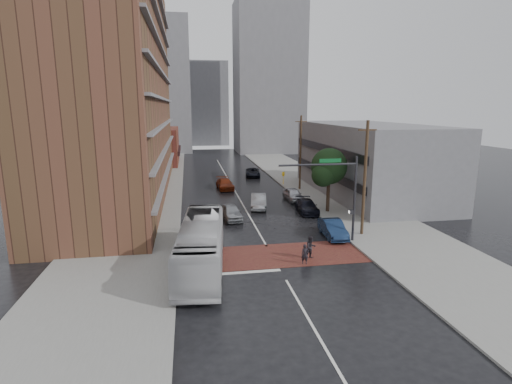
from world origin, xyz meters
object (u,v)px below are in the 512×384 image
transit_bus (201,245)px  car_parked_near (333,229)px  pedestrian_a (305,254)px  suv_travel (253,172)px  pedestrian_b (311,247)px  car_travel_c (225,184)px  car_parked_far (293,194)px  car_travel_b (258,201)px  car_travel_a (231,212)px  car_parked_mid (307,206)px

transit_bus → car_parked_near: 12.54m
pedestrian_a → suv_travel: bearing=92.4°
transit_bus → pedestrian_b: 8.10m
transit_bus → pedestrian_a: size_ratio=8.36×
car_travel_c → car_parked_far: 11.12m
suv_travel → car_travel_b: bearing=-89.9°
pedestrian_b → car_travel_c: 27.09m
car_travel_b → car_parked_far: bearing=41.3°
car_parked_near → car_travel_a: bearing=142.5°
pedestrian_b → car_parked_near: pedestrian_b is taller
car_travel_c → suv_travel: 10.88m
pedestrian_b → suv_travel: (1.51, 36.24, -0.18)m
car_travel_a → car_travel_c: 15.26m
pedestrian_a → car_travel_b: (-0.48, 16.52, 0.06)m
car_parked_near → car_parked_far: (0.18, 14.04, -0.01)m
car_parked_far → car_travel_c: bearing=129.6°
car_parked_far → car_parked_near: bearing=-93.6°
suv_travel → car_travel_c: bearing=-112.4°
car_parked_mid → pedestrian_b: bearing=-101.8°
suv_travel → pedestrian_b: bearing=-84.9°
transit_bus → car_parked_far: 22.33m
transit_bus → car_travel_a: bearing=80.0°
suv_travel → car_parked_mid: size_ratio=1.05×
car_travel_b → car_parked_mid: car_travel_b is taller
car_travel_b → car_parked_mid: 5.52m
pedestrian_a → car_travel_a: bearing=113.5°
pedestrian_b → car_travel_a: pedestrian_b is taller
transit_bus → car_travel_b: (6.85, 16.02, -0.91)m
car_parked_near → car_parked_far: bearing=92.5°
transit_bus → car_parked_mid: transit_bus is taller
car_travel_a → car_parked_near: car_travel_a is taller
car_travel_c → car_travel_b: bearing=-80.6°
suv_travel → transit_bus: bearing=-97.1°
pedestrian_b → car_parked_mid: 13.34m
pedestrian_b → car_parked_far: (3.59, 18.60, -0.12)m
transit_bus → car_travel_a: 12.50m
car_parked_near → car_parked_mid: car_parked_near is taller
car_parked_far → transit_bus: bearing=-124.3°
car_parked_mid → car_parked_far: (0.00, 5.75, 0.06)m
pedestrian_b → car_parked_mid: (3.59, 12.85, -0.19)m
pedestrian_b → car_parked_near: size_ratio=0.38×
transit_bus → pedestrian_a: (7.33, -0.50, -0.97)m
car_parked_mid → suv_travel: bearing=98.9°
pedestrian_a → suv_travel: size_ratio=0.30×
pedestrian_b → suv_travel: size_ratio=0.35×
car_parked_mid → car_parked_far: 5.75m
pedestrian_a → car_parked_mid: pedestrian_a is taller
pedestrian_b → car_travel_a: 12.50m
pedestrian_a → car_travel_a: size_ratio=0.33×
car_travel_a → car_travel_b: 5.34m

